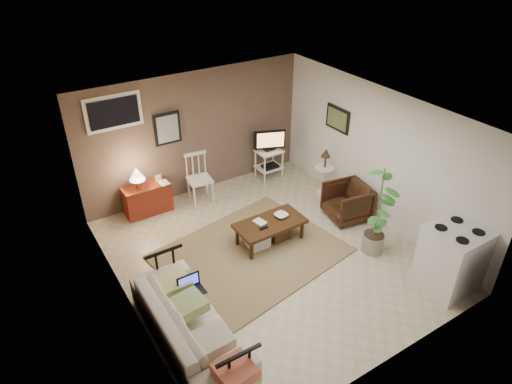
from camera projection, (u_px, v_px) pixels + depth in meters
floor at (268, 255)px, 7.43m from camera, size 5.00×5.00×0.00m
art_back at (167, 129)px, 8.21m from camera, size 0.50×0.03×0.60m
art_right at (338, 119)px, 8.41m from camera, size 0.03×0.60×0.45m
window at (114, 112)px, 7.53m from camera, size 0.96×0.03×0.60m
rug at (251, 253)px, 7.45m from camera, size 3.07×2.62×0.03m
coffee_table at (270, 231)px, 7.59m from camera, size 1.17×0.61×0.44m
sofa at (189, 317)px, 5.74m from camera, size 0.62×2.13×0.83m
sofa_pillows at (201, 322)px, 5.54m from camera, size 0.41×2.02×0.14m
sofa_end_rails at (198, 316)px, 5.83m from camera, size 0.57×2.13×0.72m
laptop at (190, 286)px, 6.04m from camera, size 0.33×0.24×0.22m
red_console at (147, 197)px, 8.33m from camera, size 0.85×0.38×0.98m
spindle_chair at (200, 180)px, 8.65m from camera, size 0.48×0.48×0.94m
tv_stand at (269, 154)px, 9.31m from camera, size 0.61×0.41×1.07m
side_table at (325, 166)px, 8.75m from camera, size 0.37×0.37×0.99m
armchair at (347, 200)px, 8.17m from camera, size 0.77×0.81×0.72m
potted_plant at (378, 208)px, 7.10m from camera, size 0.39×0.39×1.57m
stove at (452, 258)px, 6.58m from camera, size 0.78×0.73×1.02m
bowl at (281, 211)px, 7.58m from camera, size 0.22×0.08×0.22m
book_table at (257, 219)px, 7.40m from camera, size 0.15×0.05×0.21m
book_console at (159, 179)px, 8.19m from camera, size 0.16×0.03×0.22m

